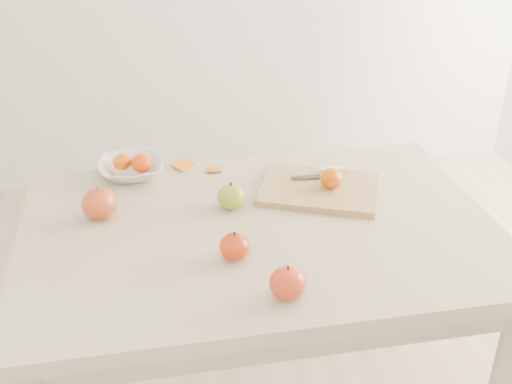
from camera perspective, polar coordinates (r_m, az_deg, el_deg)
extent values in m
cube|color=#C5AE95|center=(1.64, 0.33, -3.59)|extent=(1.20, 0.80, 0.04)
cylinder|color=#BCAA8E|center=(2.13, -16.13, -8.57)|extent=(0.06, 0.06, 0.71)
cylinder|color=#BCAA8E|center=(2.26, 12.24, -5.58)|extent=(0.06, 0.06, 0.71)
cube|color=tan|center=(1.78, 5.62, 0.26)|extent=(0.38, 0.34, 0.02)
ellipsoid|color=#CC4607|center=(1.76, 6.70, 1.22)|extent=(0.06, 0.06, 0.05)
imported|color=white|center=(1.89, -11.00, 2.06)|extent=(0.19, 0.19, 0.05)
ellipsoid|color=#D75407|center=(1.89, -11.82, 2.62)|extent=(0.05, 0.05, 0.05)
ellipsoid|color=#CB3907|center=(1.87, -10.14, 2.52)|extent=(0.06, 0.06, 0.05)
cube|color=orange|center=(1.93, -6.48, 2.30)|extent=(0.07, 0.07, 0.01)
cube|color=orange|center=(1.89, -3.78, 1.93)|extent=(0.05, 0.04, 0.01)
cube|color=white|center=(1.85, 6.80, 1.95)|extent=(0.08, 0.02, 0.01)
cube|color=#34363B|center=(1.81, 4.63, 1.37)|extent=(0.10, 0.02, 0.00)
ellipsoid|color=olive|center=(1.69, -2.22, -0.41)|extent=(0.08, 0.08, 0.07)
ellipsoid|color=#980304|center=(1.49, -1.90, -4.87)|extent=(0.07, 0.07, 0.06)
ellipsoid|color=maroon|center=(1.37, 2.83, -8.08)|extent=(0.08, 0.08, 0.07)
ellipsoid|color=maroon|center=(1.69, -13.77, -1.00)|extent=(0.09, 0.09, 0.08)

